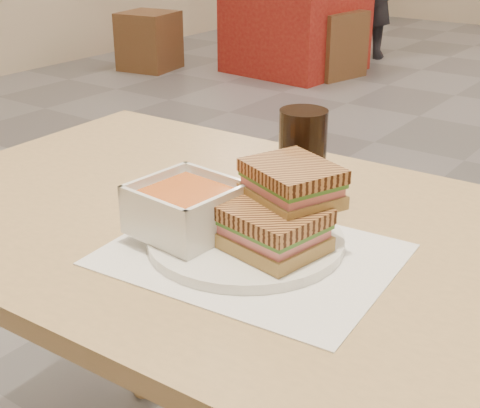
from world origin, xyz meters
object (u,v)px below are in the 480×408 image
Objects in this scene: bg_chair_0l at (149,41)px; bg_chair_0r at (328,43)px; bg_table_0 at (296,21)px; panini_lower at (271,227)px; cola_glass at (302,160)px; main_table at (262,296)px; plate at (246,240)px; soup_bowl at (186,210)px.

bg_chair_0r is (1.24, 0.64, 0.02)m from bg_chair_0l.
bg_table_0 reaches higher than bg_chair_0l.
panini_lower is 0.18m from cola_glass.
main_table is 4.54× the size of plate.
plate is 0.17m from cola_glass.
bg_table_0 is at bearing 121.82° from cola_glass.
main_table is at bearing -44.35° from bg_chair_0l.
cola_glass is at bearing 88.18° from main_table.
plate is 1.74× the size of cola_glass.
bg_chair_0r is at bearing 116.50° from soup_bowl.
bg_table_0 reaches higher than main_table.
bg_chair_0r is at bearing 0.62° from bg_table_0.
plate is at bearing -86.65° from cola_glass.
main_table is at bearing 130.98° from panini_lower.
plate reaches higher than bg_chair_0r.
bg_chair_0r is (-2.01, 3.81, -0.39)m from main_table.
panini_lower is 4.44m from bg_chair_0r.
plate is 4.52m from bg_table_0.
plate is 1.94× the size of soup_bowl.
cola_glass is 4.52m from bg_chair_0l.
main_table is 2.71× the size of bg_chair_0l.
bg_table_0 is 2.03× the size of bg_chair_0l.
cola_glass is at bearing -58.18° from bg_table_0.
soup_bowl is 0.31× the size of bg_chair_0l.
soup_bowl is 4.40m from bg_chair_0r.
panini_lower is 0.28× the size of bg_chair_0r.
bg_chair_0l is (-3.19, 3.27, -0.58)m from soup_bowl.
main_table is 4.46m from bg_table_0.
cola_glass reaches higher than bg_chair_0l.
bg_chair_0l is 0.88× the size of bg_chair_0r.
plate is 4.40m from bg_chair_0r.
cola_glass reaches higher than soup_bowl.
bg_table_0 reaches higher than bg_chair_0r.
soup_bowl is 4.61m from bg_chair_0l.
soup_bowl is at bearing -45.75° from bg_chair_0l.
main_table is 0.22m from cola_glass.
bg_table_0 is (-2.30, 3.81, -0.26)m from main_table.
panini_lower is at bearing -58.68° from bg_table_0.
soup_bowl is (-0.06, -0.10, 0.16)m from main_table.
bg_table_0 is at bearing 120.86° from plate.
soup_bowl is 0.90× the size of cola_glass.
bg_table_0 is (-2.31, 3.87, -0.38)m from plate.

